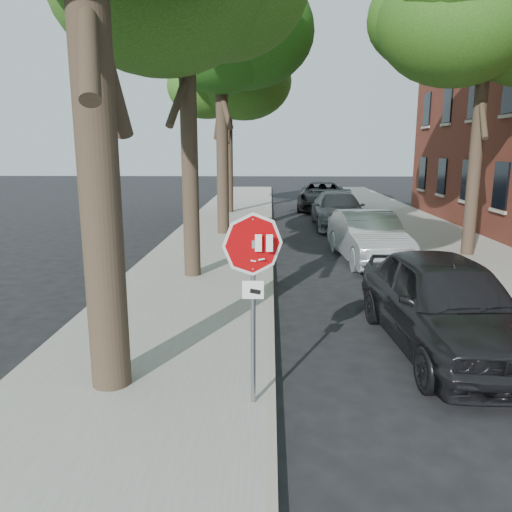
{
  "coord_description": "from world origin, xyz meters",
  "views": [
    {
      "loc": [
        -0.49,
        -6.24,
        3.5
      ],
      "look_at": [
        -0.68,
        0.5,
        2.05
      ],
      "focal_mm": 35.0,
      "sensor_mm": 36.0,
      "label": 1
    }
  ],
  "objects": [
    {
      "name": "ground",
      "position": [
        0.0,
        0.0,
        0.0
      ],
      "size": [
        120.0,
        120.0,
        0.0
      ],
      "primitive_type": "plane",
      "color": "black",
      "rests_on": "ground"
    },
    {
      "name": "sidewalk_left",
      "position": [
        -2.5,
        12.0,
        0.06
      ],
      "size": [
        4.0,
        55.0,
        0.12
      ],
      "primitive_type": "cube",
      "color": "gray",
      "rests_on": "ground"
    },
    {
      "name": "sidewalk_right",
      "position": [
        6.0,
        12.0,
        0.06
      ],
      "size": [
        4.0,
        55.0,
        0.12
      ],
      "primitive_type": "cube",
      "color": "gray",
      "rests_on": "ground"
    },
    {
      "name": "curb_left",
      "position": [
        -0.45,
        12.0,
        0.07
      ],
      "size": [
        0.12,
        55.0,
        0.13
      ],
      "primitive_type": "cube",
      "color": "#9E9384",
      "rests_on": "ground"
    },
    {
      "name": "curb_right",
      "position": [
        3.95,
        12.0,
        0.07
      ],
      "size": [
        0.12,
        55.0,
        0.13
      ],
      "primitive_type": "cube",
      "color": "#9E9384",
      "rests_on": "ground"
    },
    {
      "name": "stop_sign",
      "position": [
        -0.7,
        -0.03,
        1.95
      ],
      "size": [
        0.76,
        0.34,
        2.61
      ],
      "color": "gray",
      "rests_on": "sidewalk_left"
    },
    {
      "name": "tree_mid_b",
      "position": [
        -2.42,
        14.12,
        8.0
      ],
      "size": [
        5.88,
        5.46,
        10.36
      ],
      "color": "black",
      "rests_on": "sidewalk_left"
    },
    {
      "name": "tree_far",
      "position": [
        -2.72,
        21.11,
        7.21
      ],
      "size": [
        5.29,
        4.91,
        9.33
      ],
      "color": "black",
      "rests_on": "sidewalk_left"
    },
    {
      "name": "tree_right",
      "position": [
        5.98,
        10.11,
        7.21
      ],
      "size": [
        5.29,
        4.91,
        9.33
      ],
      "color": "black",
      "rests_on": "sidewalk_right"
    },
    {
      "name": "car_a",
      "position": [
        2.6,
        2.24,
        0.86
      ],
      "size": [
        2.34,
        5.16,
        1.72
      ],
      "primitive_type": "imported",
      "rotation": [
        0.0,
        0.0,
        0.06
      ],
      "color": "black",
      "rests_on": "ground"
    },
    {
      "name": "car_b",
      "position": [
        2.6,
        9.33,
        0.79
      ],
      "size": [
        2.06,
        4.9,
        1.57
      ],
      "primitive_type": "imported",
      "rotation": [
        0.0,
        0.0,
        0.08
      ],
      "color": "#A2A5A9",
      "rests_on": "ground"
    },
    {
      "name": "car_c",
      "position": [
        2.6,
        16.42,
        0.79
      ],
      "size": [
        2.23,
        5.45,
        1.58
      ],
      "primitive_type": "imported",
      "rotation": [
        0.0,
        0.0,
        -0.0
      ],
      "color": "#54545A",
      "rests_on": "ground"
    },
    {
      "name": "car_d",
      "position": [
        2.55,
        23.06,
        0.81
      ],
      "size": [
        3.3,
        6.07,
        1.62
      ],
      "primitive_type": "imported",
      "rotation": [
        0.0,
        0.0,
        -0.11
      ],
      "color": "black",
      "rests_on": "ground"
    }
  ]
}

